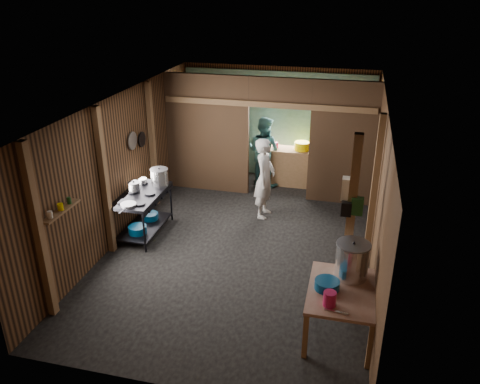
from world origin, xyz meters
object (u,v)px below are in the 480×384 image
(pink_bucket, at_px, (330,299))
(gas_range, at_px, (143,214))
(stove_pot_large, at_px, (160,177))
(yellow_tub, at_px, (302,146))
(stock_pot, at_px, (352,261))
(prep_table, at_px, (340,312))
(cook, at_px, (265,178))

(pink_bucket, bearing_deg, gas_range, 146.63)
(stove_pot_large, bearing_deg, yellow_tub, 47.23)
(stock_pot, bearing_deg, prep_table, -105.63)
(pink_bucket, bearing_deg, stove_pot_large, 140.34)
(yellow_tub, bearing_deg, gas_range, -129.99)
(pink_bucket, bearing_deg, cook, 112.85)
(stock_pot, relative_size, yellow_tub, 1.59)
(gas_range, height_order, prep_table, gas_range)
(stove_pot_large, xyz_separation_m, stock_pot, (3.63, -2.12, -0.01))
(gas_range, relative_size, yellow_tub, 4.14)
(prep_table, relative_size, stock_pot, 2.25)
(gas_range, height_order, yellow_tub, yellow_tub)
(gas_range, distance_m, cook, 2.44)
(gas_range, xyz_separation_m, prep_table, (3.71, -1.98, -0.06))
(stove_pot_large, bearing_deg, gas_range, -109.98)
(prep_table, xyz_separation_m, stove_pot_large, (-3.54, 2.45, 0.62))
(yellow_tub, bearing_deg, prep_table, -76.95)
(prep_table, bearing_deg, yellow_tub, 103.05)
(stock_pot, height_order, yellow_tub, stock_pot)
(prep_table, distance_m, cook, 3.68)
(stove_pot_large, height_order, yellow_tub, stove_pot_large)
(stove_pot_large, distance_m, pink_bucket, 4.42)
(stove_pot_large, distance_m, stock_pot, 4.20)
(stove_pot_large, bearing_deg, pink_bucket, -39.66)
(gas_range, distance_m, pink_bucket, 4.29)
(pink_bucket, xyz_separation_m, cook, (-1.53, 3.62, 0.01))
(gas_range, relative_size, cook, 0.86)
(yellow_tub, relative_size, cook, 0.21)
(cook, bearing_deg, prep_table, -147.73)
(pink_bucket, bearing_deg, yellow_tub, 100.73)
(pink_bucket, height_order, cook, cook)
(stove_pot_large, xyz_separation_m, yellow_tub, (2.38, 2.57, -0.03))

